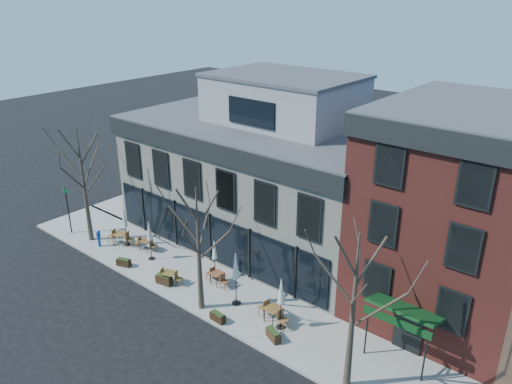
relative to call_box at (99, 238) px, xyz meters
The scene contains 24 objects.
ground 8.01m from the call_box, 25.30° to the left, with size 120.00×120.00×0.00m, color black.
sidewalk_front 10.56m from the call_box, ahead, with size 33.50×4.70×0.15m, color gray.
sidewalk_side 10.26m from the call_box, 113.24° to the left, with size 4.50×12.00×0.15m, color gray.
corner_building 11.85m from the call_box, 49.33° to the left, with size 18.39×10.39×11.10m.
red_brick_building 22.41m from the call_box, 22.54° to the left, with size 8.20×11.78×11.18m.
tree_corner 3.69m from the call_box, behind, with size 3.93×3.98×7.92m.
tree_mid 10.67m from the call_box, ahead, with size 3.50×3.55×7.04m.
tree_right 19.50m from the call_box, ahead, with size 3.72×3.77×7.48m.
sign_pole 3.53m from the call_box, behind, with size 0.50×0.10×3.40m.
call_box is the anchor object (origin of this frame).
cafe_set_0 1.42m from the call_box, 49.58° to the left, with size 1.98×1.13×1.02m.
cafe_set_1 3.29m from the call_box, 30.23° to the left, with size 1.72×0.89×0.88m.
cafe_set_2 7.07m from the call_box, ahead, with size 1.75×0.95×0.90m.
cafe_set_3 9.46m from the call_box, 10.43° to the left, with size 1.76×0.76×0.91m.
cafe_set_5 14.03m from the call_box, ahead, with size 2.02×0.90×1.04m.
umbrella_0 2.19m from the call_box, 45.45° to the left, with size 0.42×0.42×2.65m.
umbrella_1 4.34m from the call_box, 15.80° to the left, with size 0.42×0.42×2.63m.
umbrella_2 9.01m from the call_box, 14.07° to the left, with size 0.39×0.39×2.46m.
umbrella_3 11.59m from the call_box, ahead, with size 0.50×0.50×3.14m.
umbrella_4 14.67m from the call_box, ahead, with size 0.46×0.46×2.88m.
planter_0 3.42m from the call_box, ahead, with size 0.97×0.65×0.50m.
planter_1 6.89m from the call_box, ahead, with size 1.07×0.59×0.57m.
planter_2 11.76m from the call_box, ahead, with size 0.90×0.39×0.50m.
planter_3 14.86m from the call_box, ahead, with size 1.01×0.71×0.53m.
Camera 1 is at (19.79, -19.46, 16.27)m, focal length 35.00 mm.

